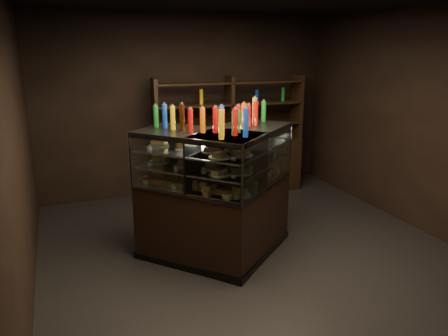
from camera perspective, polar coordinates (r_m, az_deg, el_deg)
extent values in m
plane|color=black|center=(5.70, 2.85, -10.26)|extent=(5.00, 5.00, 0.00)
cube|color=black|center=(7.53, -4.82, 8.17)|extent=(5.00, 0.02, 3.00)
cube|color=black|center=(3.19, 21.88, -3.92)|extent=(5.00, 0.02, 3.00)
cube|color=black|center=(6.63, 23.30, 5.85)|extent=(0.02, 5.00, 3.00)
cube|color=black|center=(4.78, -25.40, 2.11)|extent=(0.02, 5.00, 3.00)
cube|color=black|center=(5.37, 2.22, -6.58)|extent=(1.52, 1.44, 0.92)
cube|color=black|center=(5.55, 2.18, -10.57)|extent=(1.57, 1.49, 0.08)
cube|color=black|center=(5.06, 2.35, 4.74)|extent=(1.52, 1.44, 0.06)
cube|color=silver|center=(5.21, 2.28, -1.82)|extent=(1.44, 1.36, 0.02)
cube|color=silver|center=(5.15, 2.30, 0.46)|extent=(1.44, 1.36, 0.02)
cube|color=silver|center=(5.10, 2.33, 2.57)|extent=(1.44, 1.36, 0.02)
cube|color=white|center=(4.98, 6.04, 1.02)|extent=(1.07, 0.91, 0.65)
cylinder|color=silver|center=(5.62, 8.70, 2.65)|extent=(0.03, 0.03, 0.67)
cylinder|color=silver|center=(4.37, 2.38, -1.06)|extent=(0.03, 0.03, 0.67)
cube|color=black|center=(5.23, -3.21, -7.24)|extent=(1.46, 1.51, 0.92)
cube|color=black|center=(5.41, -3.14, -11.31)|extent=(1.51, 1.55, 0.08)
cube|color=black|center=(4.91, -3.40, 4.38)|extent=(1.46, 1.51, 0.06)
cube|color=silver|center=(5.07, -3.29, -2.37)|extent=(1.38, 1.43, 0.02)
cube|color=silver|center=(5.00, -3.33, -0.02)|extent=(1.38, 1.43, 0.02)
cube|color=silver|center=(4.95, -3.37, 2.14)|extent=(1.38, 1.43, 0.02)
cube|color=white|center=(4.68, -5.53, 0.04)|extent=(0.95, 1.04, 0.65)
cylinder|color=silver|center=(4.37, 2.38, -1.06)|extent=(0.03, 0.03, 0.67)
cylinder|color=silver|center=(5.08, -12.21, 1.04)|extent=(0.03, 0.03, 0.67)
cube|color=#D0854A|center=(4.69, -0.52, -3.38)|extent=(0.20, 0.19, 0.06)
cube|color=#D0854A|center=(4.85, 0.60, -2.71)|extent=(0.20, 0.19, 0.06)
cube|color=#D0854A|center=(5.02, 1.65, -2.07)|extent=(0.20, 0.19, 0.06)
cube|color=#D0854A|center=(5.19, 2.63, -1.48)|extent=(0.20, 0.19, 0.06)
cube|color=#D0854A|center=(5.36, 3.55, -0.92)|extent=(0.20, 0.19, 0.06)
cube|color=#D0854A|center=(5.53, 4.41, -0.40)|extent=(0.20, 0.19, 0.06)
cube|color=#D0854A|center=(5.70, 5.22, 0.09)|extent=(0.20, 0.19, 0.06)
cylinder|color=white|center=(4.69, -0.57, -0.87)|extent=(0.24, 0.24, 0.02)
cube|color=#D0854A|center=(4.68, -0.57, -0.46)|extent=(0.18, 0.17, 0.05)
cylinder|color=white|center=(4.99, 1.41, 0.18)|extent=(0.24, 0.24, 0.02)
cube|color=#D0854A|center=(4.98, 1.41, 0.56)|extent=(0.18, 0.17, 0.05)
cylinder|color=white|center=(5.30, 3.16, 1.10)|extent=(0.24, 0.24, 0.02)
cube|color=#D0854A|center=(5.29, 3.16, 1.46)|extent=(0.18, 0.17, 0.05)
cylinder|color=white|center=(5.61, 4.71, 1.92)|extent=(0.24, 0.24, 0.02)
cube|color=#D0854A|center=(5.60, 4.72, 2.26)|extent=(0.18, 0.17, 0.05)
cylinder|color=white|center=(4.64, -0.58, 1.43)|extent=(0.24, 0.24, 0.02)
cube|color=#D0854A|center=(4.63, -0.58, 1.84)|extent=(0.18, 0.17, 0.05)
cylinder|color=white|center=(4.94, 1.42, 2.34)|extent=(0.24, 0.24, 0.02)
cube|color=#D0854A|center=(4.93, 1.42, 2.73)|extent=(0.18, 0.17, 0.05)
cylinder|color=white|center=(5.25, 3.19, 3.15)|extent=(0.24, 0.24, 0.02)
cube|color=#D0854A|center=(5.25, 3.19, 3.51)|extent=(0.18, 0.17, 0.05)
cylinder|color=white|center=(5.57, 4.76, 3.86)|extent=(0.24, 0.24, 0.02)
cube|color=#D0854A|center=(5.56, 4.77, 4.20)|extent=(0.18, 0.17, 0.05)
cube|color=#D0854A|center=(5.33, -9.00, -1.17)|extent=(0.19, 0.19, 0.06)
cube|color=#D0854A|center=(5.22, -7.24, -1.46)|extent=(0.19, 0.19, 0.06)
cube|color=#D0854A|center=(5.12, -5.40, -1.76)|extent=(0.19, 0.19, 0.06)
cube|color=#D0854A|center=(5.03, -3.50, -2.07)|extent=(0.19, 0.19, 0.06)
cube|color=#D0854A|center=(4.94, -1.52, -2.39)|extent=(0.19, 0.19, 0.06)
cube|color=#D0854A|center=(4.85, 0.54, -2.71)|extent=(0.19, 0.19, 0.06)
cube|color=#D0854A|center=(4.77, 2.66, -3.05)|extent=(0.19, 0.19, 0.06)
cylinder|color=white|center=(5.27, -8.37, 0.88)|extent=(0.24, 0.24, 0.02)
cube|color=#D0854A|center=(5.27, -8.39, 1.24)|extent=(0.18, 0.18, 0.05)
cylinder|color=white|center=(5.09, -5.07, 0.42)|extent=(0.24, 0.24, 0.02)
cube|color=#D0854A|center=(5.08, -5.08, 0.79)|extent=(0.18, 0.18, 0.05)
cylinder|color=white|center=(4.92, -1.53, -0.08)|extent=(0.24, 0.24, 0.02)
cube|color=#D0854A|center=(4.91, -1.54, 0.31)|extent=(0.18, 0.18, 0.05)
cylinder|color=white|center=(4.77, 2.24, -0.61)|extent=(0.24, 0.24, 0.02)
cube|color=#D0854A|center=(4.76, 2.25, -0.21)|extent=(0.18, 0.18, 0.05)
cylinder|color=white|center=(5.23, -8.46, 2.93)|extent=(0.24, 0.24, 0.02)
cube|color=#D0854A|center=(5.22, -8.47, 3.30)|extent=(0.18, 0.18, 0.05)
cylinder|color=white|center=(5.04, -5.13, 2.54)|extent=(0.24, 0.24, 0.02)
cube|color=#D0854A|center=(5.03, -5.14, 2.93)|extent=(0.18, 0.18, 0.05)
cylinder|color=white|center=(4.86, -1.55, 2.12)|extent=(0.24, 0.24, 0.02)
cube|color=#D0854A|center=(4.86, -1.55, 2.51)|extent=(0.18, 0.18, 0.05)
cylinder|color=white|center=(4.71, 2.27, 1.65)|extent=(0.24, 0.24, 0.02)
cube|color=#D0854A|center=(4.71, 2.27, 2.06)|extent=(0.18, 0.18, 0.05)
cylinder|color=silver|center=(4.51, -0.94, 5.57)|extent=(0.06, 0.06, 0.28)
cylinder|color=silver|center=(4.49, -0.95, 7.45)|extent=(0.03, 0.03, 0.02)
cylinder|color=#B20C0A|center=(4.63, -0.14, 5.83)|extent=(0.06, 0.06, 0.28)
cylinder|color=silver|center=(4.60, -0.14, 7.67)|extent=(0.03, 0.03, 0.02)
cylinder|color=yellow|center=(4.74, 0.62, 6.08)|extent=(0.06, 0.06, 0.28)
cylinder|color=silver|center=(4.72, 0.63, 7.87)|extent=(0.03, 0.03, 0.02)
cylinder|color=#0F38B2|center=(4.86, 1.35, 6.31)|extent=(0.06, 0.06, 0.28)
cylinder|color=silver|center=(4.83, 1.36, 8.06)|extent=(0.03, 0.03, 0.02)
cylinder|color=black|center=(4.97, 2.04, 6.53)|extent=(0.06, 0.06, 0.28)
cylinder|color=silver|center=(4.95, 2.06, 8.25)|extent=(0.03, 0.03, 0.02)
cylinder|color=#147223|center=(5.09, 2.70, 6.74)|extent=(0.06, 0.06, 0.28)
cylinder|color=silver|center=(5.06, 2.73, 8.42)|extent=(0.03, 0.03, 0.02)
cylinder|color=#D8590A|center=(5.20, 3.34, 6.94)|extent=(0.06, 0.06, 0.28)
cylinder|color=silver|center=(5.18, 3.36, 8.58)|extent=(0.03, 0.03, 0.02)
cylinder|color=silver|center=(5.32, 3.94, 7.14)|extent=(0.06, 0.06, 0.28)
cylinder|color=silver|center=(5.30, 3.97, 8.74)|extent=(0.03, 0.03, 0.02)
cylinder|color=#B20C0A|center=(5.44, 4.52, 7.32)|extent=(0.06, 0.06, 0.28)
cylinder|color=silver|center=(5.42, 4.56, 8.89)|extent=(0.03, 0.03, 0.02)
cylinder|color=yellow|center=(5.56, 5.08, 7.49)|extent=(0.06, 0.06, 0.28)
cylinder|color=silver|center=(5.54, 5.12, 9.03)|extent=(0.03, 0.03, 0.02)
cylinder|color=silver|center=(5.19, -9.13, 6.75)|extent=(0.06, 0.06, 0.28)
cylinder|color=silver|center=(5.17, -9.20, 8.39)|extent=(0.03, 0.03, 0.02)
cylinder|color=#B20C0A|center=(5.12, -7.92, 6.67)|extent=(0.06, 0.06, 0.28)
cylinder|color=silver|center=(5.10, -7.99, 8.33)|extent=(0.03, 0.03, 0.02)
cylinder|color=yellow|center=(5.05, -6.69, 6.58)|extent=(0.06, 0.06, 0.28)
cylinder|color=silver|center=(5.02, -6.74, 8.27)|extent=(0.03, 0.03, 0.02)
cylinder|color=#0F38B2|center=(4.98, -5.41, 6.48)|extent=(0.06, 0.06, 0.28)
cylinder|color=silver|center=(4.95, -5.46, 8.19)|extent=(0.03, 0.03, 0.02)
cylinder|color=black|center=(4.91, -4.10, 6.38)|extent=(0.06, 0.06, 0.28)
cylinder|color=silver|center=(4.89, -4.14, 8.12)|extent=(0.03, 0.03, 0.02)
cylinder|color=#147223|center=(4.85, -2.76, 6.28)|extent=(0.06, 0.06, 0.28)
cylinder|color=silver|center=(4.82, -2.79, 8.03)|extent=(0.03, 0.03, 0.02)
cylinder|color=#D8590A|center=(4.78, -1.38, 6.16)|extent=(0.06, 0.06, 0.28)
cylinder|color=silver|center=(4.76, -1.40, 7.94)|extent=(0.03, 0.03, 0.02)
cylinder|color=silver|center=(4.73, 0.03, 6.04)|extent=(0.06, 0.06, 0.28)
cylinder|color=silver|center=(4.70, 0.03, 7.85)|extent=(0.03, 0.03, 0.02)
cylinder|color=#B20C0A|center=(4.67, 1.48, 5.92)|extent=(0.06, 0.06, 0.28)
cylinder|color=silver|center=(4.65, 1.49, 7.74)|extent=(0.03, 0.03, 0.02)
cylinder|color=yellow|center=(4.62, 2.95, 5.79)|extent=(0.06, 0.06, 0.28)
cylinder|color=silver|center=(4.59, 2.98, 7.63)|extent=(0.03, 0.03, 0.02)
cylinder|color=black|center=(6.63, 6.20, -5.60)|extent=(0.24, 0.24, 0.18)
cone|color=#1A5B1F|center=(6.51, 6.29, -2.78)|extent=(0.36, 0.36, 0.51)
cone|color=#1A5B1F|center=(6.46, 6.34, -1.38)|extent=(0.28, 0.28, 0.35)
cube|color=black|center=(7.52, 0.71, 0.04)|extent=(2.56, 0.57, 0.90)
cube|color=black|center=(7.02, -8.98, 7.05)|extent=(0.08, 0.38, 1.10)
cube|color=black|center=(7.31, 0.73, 7.59)|extent=(0.08, 0.38, 1.10)
cube|color=black|center=(7.79, 9.50, 7.90)|extent=(0.08, 0.38, 1.10)
cube|color=black|center=(7.35, 0.73, 5.66)|extent=(2.51, 0.53, 0.03)
cube|color=black|center=(7.30, 0.73, 8.37)|extent=(2.51, 0.53, 0.03)
cube|color=black|center=(7.26, 0.74, 11.11)|extent=(2.51, 0.53, 0.03)
cylinder|color=silver|center=(7.09, -6.73, 6.19)|extent=(0.06, 0.06, 0.22)
cylinder|color=#B20C0A|center=(7.20, -2.94, 6.42)|extent=(0.06, 0.06, 0.22)
cylinder|color=yellow|center=(7.33, 0.73, 6.62)|extent=(0.06, 0.06, 0.22)
cylinder|color=#0F38B2|center=(7.50, 4.25, 6.79)|extent=(0.06, 0.06, 0.22)
cylinder|color=black|center=(7.69, 7.62, 6.93)|extent=(0.06, 0.06, 0.22)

